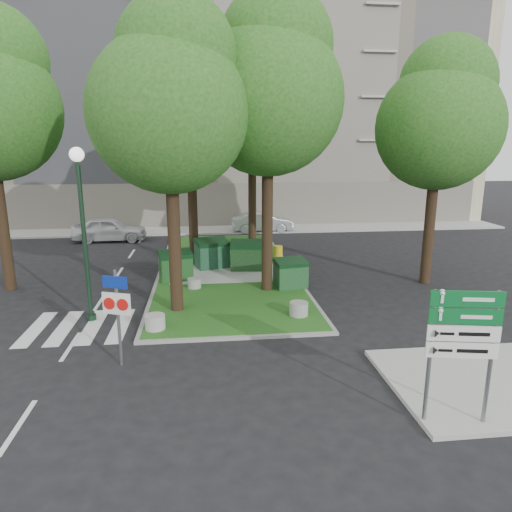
{
  "coord_description": "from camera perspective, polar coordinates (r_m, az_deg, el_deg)",
  "views": [
    {
      "loc": [
        -0.44,
        -13.07,
        5.8
      ],
      "look_at": [
        1.33,
        2.51,
        2.0
      ],
      "focal_mm": 32.0,
      "sensor_mm": 36.0,
      "label": 1
    }
  ],
  "objects": [
    {
      "name": "car_silver",
      "position": [
        31.42,
        0.81,
        4.26
      ],
      "size": [
        4.19,
        1.48,
        1.38
      ],
      "primitive_type": "imported",
      "rotation": [
        0.0,
        0.0,
        1.58
      ],
      "color": "#ADB1B5",
      "rests_on": "ground"
    },
    {
      "name": "tree_street_right",
      "position": [
        20.52,
        22.1,
        15.97
      ],
      "size": [
        5.0,
        5.0,
        10.06
      ],
      "color": "black",
      "rests_on": "ground"
    },
    {
      "name": "traffic_sign_pole",
      "position": [
        12.6,
        -16.95,
        -5.89
      ],
      "size": [
        0.77,
        0.32,
        2.68
      ],
      "rotation": [
        0.0,
        0.0,
        -0.35
      ],
      "color": "slate",
      "rests_on": "ground"
    },
    {
      "name": "dumpster_b",
      "position": [
        21.84,
        -5.53,
        0.31
      ],
      "size": [
        1.77,
        1.47,
        1.41
      ],
      "rotation": [
        0.0,
        0.0,
        0.31
      ],
      "color": "#123F24",
      "rests_on": "median_island"
    },
    {
      "name": "car_white",
      "position": [
        29.8,
        -17.82,
        3.22
      ],
      "size": [
        4.44,
        1.79,
        1.51
      ],
      "primitive_type": "imported",
      "rotation": [
        0.0,
        0.0,
        1.57
      ],
      "color": "silver",
      "rests_on": "ground"
    },
    {
      "name": "zebra_crossing",
      "position": [
        16.02,
        -18.12,
        -8.28
      ],
      "size": [
        5.0,
        3.0,
        0.01
      ],
      "primitive_type": "cube",
      "color": "silver",
      "rests_on": "ground"
    },
    {
      "name": "median_island",
      "position": [
        21.86,
        -3.79,
        -1.63
      ],
      "size": [
        6.0,
        16.0,
        0.12
      ],
      "primitive_type": "cube",
      "color": "#1D4C15",
      "rests_on": "ground"
    },
    {
      "name": "median_kerb",
      "position": [
        21.86,
        -3.79,
        -1.66
      ],
      "size": [
        6.3,
        16.3,
        0.1
      ],
      "primitive_type": "cube",
      "color": "gray",
      "rests_on": "ground"
    },
    {
      "name": "tree_median_near_left",
      "position": [
        15.73,
        -10.57,
        18.94
      ],
      "size": [
        5.2,
        5.2,
        10.53
      ],
      "color": "black",
      "rests_on": "ground"
    },
    {
      "name": "building_sidewalk",
      "position": [
        32.09,
        -5.6,
        3.25
      ],
      "size": [
        42.0,
        3.0,
        0.12
      ],
      "primitive_type": "cube",
      "color": "#999993",
      "rests_on": "ground"
    },
    {
      "name": "bollard_left",
      "position": [
        14.98,
        -12.51,
        -8.05
      ],
      "size": [
        0.64,
        0.64,
        0.46
      ],
      "primitive_type": "cylinder",
      "color": "#A3A29E",
      "rests_on": "median_island"
    },
    {
      "name": "tree_median_far",
      "position": [
        25.4,
        -0.3,
        19.32
      ],
      "size": [
        5.8,
        5.8,
        11.93
      ],
      "color": "black",
      "rests_on": "ground"
    },
    {
      "name": "litter_bin",
      "position": [
        23.05,
        2.78,
        0.33
      ],
      "size": [
        0.44,
        0.44,
        0.77
      ],
      "primitive_type": "cylinder",
      "color": "gold",
      "rests_on": "median_island"
    },
    {
      "name": "street_lamp",
      "position": [
        15.83,
        -20.9,
        4.83
      ],
      "size": [
        0.46,
        0.46,
        5.76
      ],
      "color": "black",
      "rests_on": "ground"
    },
    {
      "name": "dumpster_c",
      "position": [
        21.41,
        -1.22,
        0.06
      ],
      "size": [
        1.59,
        1.2,
        1.38
      ],
      "rotation": [
        0.0,
        0.0,
        -0.11
      ],
      "color": "black",
      "rests_on": "median_island"
    },
    {
      "name": "dumpster_d",
      "position": [
        18.76,
        4.34,
        -2.2
      ],
      "size": [
        1.44,
        1.12,
        1.21
      ],
      "rotation": [
        0.0,
        0.0,
        0.18
      ],
      "color": "#123C19",
      "rests_on": "median_island"
    },
    {
      "name": "dumpster_a",
      "position": [
        20.05,
        -10.0,
        -1.2
      ],
      "size": [
        1.58,
        1.28,
        1.3
      ],
      "rotation": [
        0.0,
        0.0,
        0.24
      ],
      "color": "#103D12",
      "rests_on": "median_island"
    },
    {
      "name": "directional_sign",
      "position": [
        10.28,
        24.43,
        -9.1
      ],
      "size": [
        1.43,
        0.33,
        2.89
      ],
      "rotation": [
        0.0,
        0.0,
        -0.18
      ],
      "color": "slate",
      "rests_on": "sidewalk_corner"
    },
    {
      "name": "apartment_building",
      "position": [
        39.14,
        -6.09,
        16.77
      ],
      "size": [
        41.0,
        12.0,
        16.0
      ],
      "primitive_type": "cube",
      "color": "tan",
      "rests_on": "ground"
    },
    {
      "name": "ground",
      "position": [
        14.31,
        -4.22,
        -10.33
      ],
      "size": [
        120.0,
        120.0,
        0.0
      ],
      "primitive_type": "plane",
      "color": "black",
      "rests_on": "ground"
    },
    {
      "name": "tree_median_mid",
      "position": [
        22.17,
        -8.03,
        16.55
      ],
      "size": [
        4.8,
        4.8,
        9.99
      ],
      "color": "black",
      "rests_on": "ground"
    },
    {
      "name": "tree_median_near_right",
      "position": [
        17.94,
        1.78,
        20.61
      ],
      "size": [
        5.6,
        5.6,
        11.46
      ],
      "color": "black",
      "rests_on": "ground"
    },
    {
      "name": "bollard_mid",
      "position": [
        18.89,
        -7.71,
        -3.38
      ],
      "size": [
        0.55,
        0.55,
        0.39
      ],
      "primitive_type": "cylinder",
      "color": "gray",
      "rests_on": "median_island"
    },
    {
      "name": "sidewalk_corner",
      "position": [
        13.14,
        27.12,
        -13.88
      ],
      "size": [
        5.0,
        4.0,
        0.12
      ],
      "primitive_type": "cube",
      "color": "#999993",
      "rests_on": "ground"
    },
    {
      "name": "bollard_right",
      "position": [
        15.83,
        5.37,
        -6.58
      ],
      "size": [
        0.64,
        0.64,
        0.46
      ],
      "primitive_type": "cylinder",
      "color": "gray",
      "rests_on": "median_island"
    }
  ]
}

